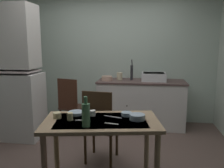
% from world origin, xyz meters
% --- Properties ---
extents(ground_plane, '(4.92, 4.92, 0.00)m').
position_xyz_m(ground_plane, '(0.00, 0.00, 0.00)').
color(ground_plane, brown).
extents(wall_back, '(4.02, 0.10, 2.51)m').
position_xyz_m(wall_back, '(0.00, 1.77, 1.25)').
color(wall_back, '#B3C5B9').
rests_on(wall_back, ground).
extents(hutch_cabinet, '(0.87, 0.53, 2.16)m').
position_xyz_m(hutch_cabinet, '(-1.51, 0.56, 1.01)').
color(hutch_cabinet, silver).
rests_on(hutch_cabinet, ground).
extents(counter_cabinet, '(1.62, 0.64, 0.87)m').
position_xyz_m(counter_cabinet, '(0.54, 1.40, 0.44)').
color(counter_cabinet, silver).
rests_on(counter_cabinet, ground).
extents(sink_basin, '(0.44, 0.34, 0.15)m').
position_xyz_m(sink_basin, '(0.77, 1.40, 0.95)').
color(sink_basin, silver).
rests_on(sink_basin, counter_cabinet).
extents(hand_pump, '(0.05, 0.27, 0.39)m').
position_xyz_m(hand_pump, '(0.36, 1.45, 1.04)').
color(hand_pump, '#232328').
rests_on(hand_pump, counter_cabinet).
extents(mixing_bowl_counter, '(0.20, 0.20, 0.08)m').
position_xyz_m(mixing_bowl_counter, '(-0.10, 1.35, 0.91)').
color(mixing_bowl_counter, tan).
rests_on(mixing_bowl_counter, counter_cabinet).
extents(stoneware_crock, '(0.11, 0.11, 0.14)m').
position_xyz_m(stoneware_crock, '(0.13, 1.45, 0.94)').
color(stoneware_crock, beige).
rests_on(stoneware_crock, counter_cabinet).
extents(dining_table, '(1.28, 0.85, 0.77)m').
position_xyz_m(dining_table, '(0.17, -0.64, 0.66)').
color(dining_table, '#A08362').
rests_on(dining_table, ground).
extents(chair_far_side, '(0.44, 0.44, 0.98)m').
position_xyz_m(chair_far_side, '(0.05, -0.08, 0.51)').
color(chair_far_side, '#3A2815').
rests_on(chair_far_side, ground).
extents(chair_by_counter, '(0.50, 0.50, 0.97)m').
position_xyz_m(chair_by_counter, '(-0.64, 0.87, 0.51)').
color(chair_by_counter, '#3E251C').
rests_on(chair_by_counter, ground).
extents(serving_bowl_wide, '(0.18, 0.18, 0.03)m').
position_xyz_m(serving_bowl_wide, '(-0.14, -0.48, 0.79)').
color(serving_bowl_wide, '#9EB2C6').
rests_on(serving_bowl_wide, dining_table).
extents(soup_bowl_small, '(0.16, 0.16, 0.06)m').
position_xyz_m(soup_bowl_small, '(0.54, -0.57, 0.80)').
color(soup_bowl_small, '#9EB2C6').
rests_on(soup_bowl_small, dining_table).
extents(sauce_dish, '(0.12, 0.12, 0.04)m').
position_xyz_m(sauce_dish, '(0.42, -0.46, 0.80)').
color(sauce_dish, '#9EB2C6').
rests_on(sauce_dish, dining_table).
extents(mug_dark, '(0.07, 0.07, 0.06)m').
position_xyz_m(mug_dark, '(0.05, -0.51, 0.81)').
color(mug_dark, white).
rests_on(mug_dark, dining_table).
extents(teacup_mint, '(0.09, 0.09, 0.06)m').
position_xyz_m(teacup_mint, '(-0.30, -0.64, 0.81)').
color(teacup_mint, beige).
rests_on(teacup_mint, dining_table).
extents(mug_tall, '(0.06, 0.06, 0.08)m').
position_xyz_m(mug_tall, '(-0.14, -0.69, 0.81)').
color(mug_tall, beige).
rests_on(mug_tall, dining_table).
extents(glass_bottle, '(0.08, 0.08, 0.29)m').
position_xyz_m(glass_bottle, '(0.07, -0.84, 0.89)').
color(glass_bottle, '#4C7F56').
rests_on(glass_bottle, dining_table).
extents(table_knife, '(0.20, 0.08, 0.00)m').
position_xyz_m(table_knife, '(0.28, -0.52, 0.78)').
color(table_knife, silver).
rests_on(table_knife, dining_table).
extents(teaspoon_near_bowl, '(0.15, 0.04, 0.00)m').
position_xyz_m(teaspoon_near_bowl, '(0.30, -0.74, 0.78)').
color(teaspoon_near_bowl, beige).
rests_on(teaspoon_near_bowl, dining_table).
extents(teaspoon_by_cup, '(0.14, 0.03, 0.00)m').
position_xyz_m(teaspoon_by_cup, '(-0.01, -0.68, 0.78)').
color(teaspoon_by_cup, beige).
rests_on(teaspoon_by_cup, dining_table).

